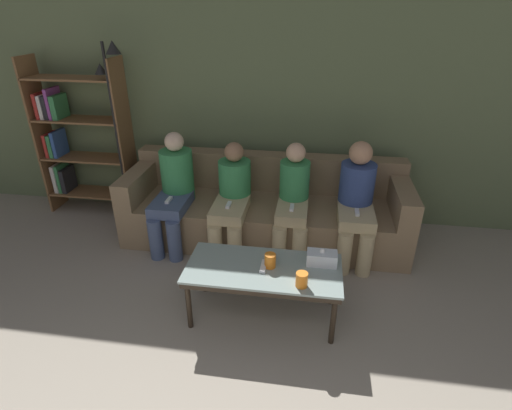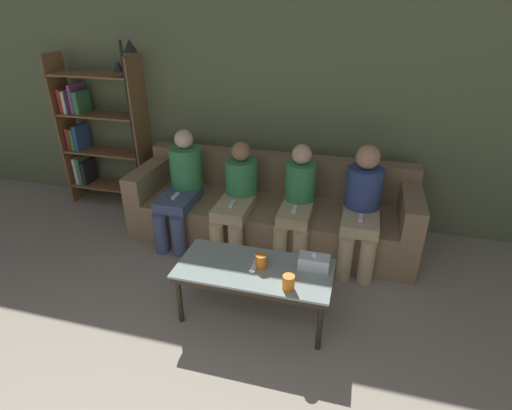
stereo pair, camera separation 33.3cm
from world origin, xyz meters
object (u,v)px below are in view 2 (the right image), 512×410
coffee_table (254,272)px  seated_person_mid_left (237,195)px  couch (272,210)px  seated_person_mid_right (297,201)px  cup_near_right (289,282)px  cup_near_left (261,261)px  bookshelf (95,133)px  game_remote (254,266)px  seated_person_left_end (182,185)px  seated_person_right_end (362,204)px  tissue_box (314,262)px  standing_lamp (132,113)px

coffee_table → seated_person_mid_left: (-0.43, 0.95, 0.14)m
couch → seated_person_mid_right: size_ratio=2.65×
coffee_table → cup_near_right: (0.28, -0.17, 0.10)m
cup_near_left → cup_near_right: cup_near_left is taller
bookshelf → couch: bearing=-7.5°
seated_person_mid_left → seated_person_mid_right: size_ratio=0.98×
game_remote → cup_near_right: bearing=-31.3°
seated_person_left_end → game_remote: bearing=-44.2°
seated_person_mid_left → seated_person_right_end: bearing=1.6°
bookshelf → seated_person_mid_left: bearing=-15.9°
tissue_box → game_remote: bearing=-165.5°
cup_near_right → seated_person_right_end: seated_person_right_end is taller
bookshelf → cup_near_right: bearing=-32.8°
seated_person_left_end → seated_person_mid_left: seated_person_left_end is taller
game_remote → coffee_table: bearing=0.0°
coffee_table → seated_person_mid_right: bearing=81.5°
cup_near_right → game_remote: (-0.28, 0.17, -0.04)m
coffee_table → tissue_box: size_ratio=5.15×
cup_near_right → bookshelf: bearing=147.2°
bookshelf → tissue_box: bearing=-26.9°
couch → seated_person_mid_left: bearing=-139.3°
couch → standing_lamp: (-1.54, 0.14, 0.85)m
coffee_table → seated_person_right_end: size_ratio=1.05×
seated_person_left_end → seated_person_right_end: seated_person_left_end is taller
standing_lamp → couch: bearing=-5.2°
cup_near_right → standing_lamp: standing_lamp is taller
cup_near_right → couch: bearing=107.3°
game_remote → seated_person_mid_right: 0.98m
bookshelf → seated_person_mid_right: bearing=-12.0°
tissue_box → game_remote: tissue_box is taller
couch → seated_person_right_end: seated_person_right_end is taller
couch → tissue_box: bearing=-62.9°
standing_lamp → seated_person_mid_right: standing_lamp is taller
cup_near_right → seated_person_mid_right: 1.15m
tissue_box → seated_person_right_end: seated_person_right_end is taller
standing_lamp → seated_person_mid_right: 1.96m
cup_near_left → seated_person_mid_left: bearing=116.9°
seated_person_mid_left → coffee_table: bearing=-65.7°
tissue_box → standing_lamp: 2.52m
standing_lamp → seated_person_mid_left: bearing=-17.2°
seated_person_right_end → standing_lamp: bearing=171.6°
standing_lamp → seated_person_mid_left: 1.45m
seated_person_mid_right → game_remote: bearing=-98.5°
couch → cup_near_right: couch is taller
cup_near_left → bookshelf: bearing=147.9°
coffee_table → seated_person_mid_right: 0.99m
coffee_table → seated_person_left_end: 1.41m
tissue_box → coffee_table: bearing=-165.5°
game_remote → bookshelf: bearing=147.1°
tissue_box → bookshelf: bookshelf is taller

